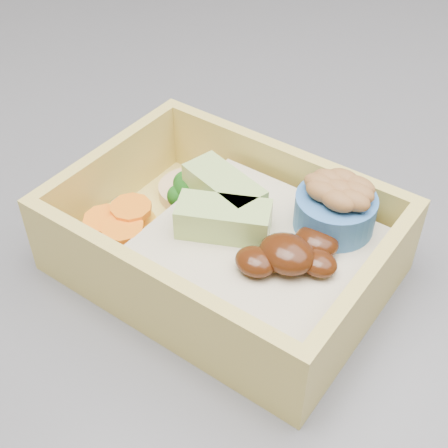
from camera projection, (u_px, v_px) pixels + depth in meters
The scene contains 1 object.
bento_box at pixel (235, 241), 0.38m from camera, with size 0.20×0.14×0.07m.
Camera 1 is at (0.06, -0.47, 1.21)m, focal length 50.00 mm.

